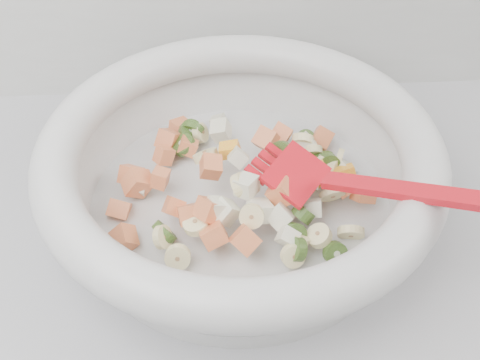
{
  "coord_description": "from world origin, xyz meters",
  "views": [
    {
      "loc": [
        0.03,
        1.06,
        1.37
      ],
      "look_at": [
        0.06,
        1.5,
        0.95
      ],
      "focal_mm": 45.0,
      "sensor_mm": 36.0,
      "label": 1
    }
  ],
  "objects": [
    {
      "name": "mixing_bowl",
      "position": [
        0.06,
        1.5,
        0.96
      ],
      "size": [
        0.44,
        0.4,
        0.14
      ],
      "color": "silver",
      "rests_on": "counter"
    }
  ]
}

